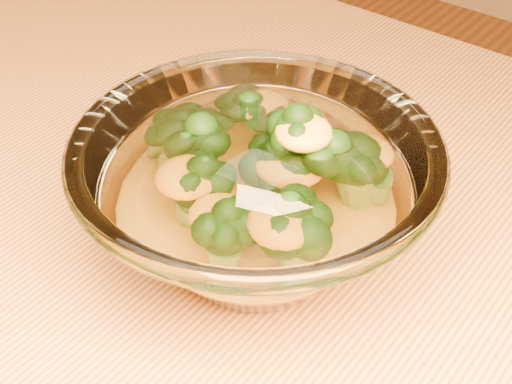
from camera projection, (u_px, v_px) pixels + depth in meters
glass_bowl at (256, 198)px, 0.48m from camera, size 0.24×0.24×0.11m
cheese_sauce at (256, 223)px, 0.49m from camera, size 0.13×0.13×0.04m
broccoli_heap at (262, 170)px, 0.47m from camera, size 0.16×0.15×0.09m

